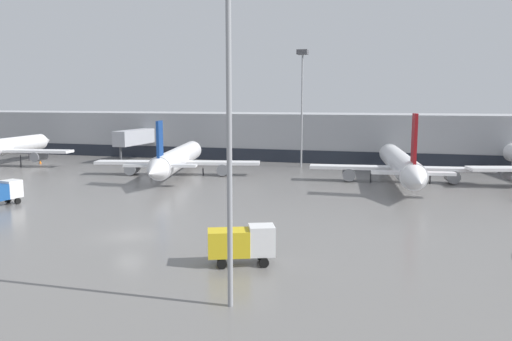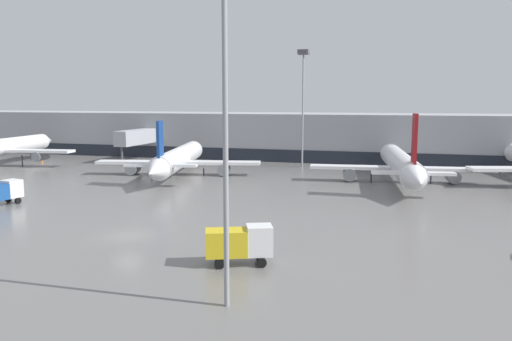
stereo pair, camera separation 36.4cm
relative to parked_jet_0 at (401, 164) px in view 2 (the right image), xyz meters
The scene contains 11 objects.
ground_plane 42.35m from the parked_jet_0, 122.05° to the right, with size 320.00×320.00×0.00m, color slate.
terminal_building 34.54m from the parked_jet_0, 130.78° to the left, with size 160.00×27.57×9.00m.
parked_jet_0 is the anchor object (origin of this frame).
parked_jet_1 33.41m from the parked_jet_0, behind, with size 25.58×33.49×8.90m.
parked_jet_3 68.03m from the parked_jet_0, behind, with size 26.69×31.92×10.25m.
service_truck_1 51.22m from the parked_jet_0, 145.97° to the right, with size 2.71×4.93×2.68m.
service_truck_2 41.82m from the parked_jet_0, 104.94° to the right, with size 5.00×3.33×2.81m.
traffic_cone_0 39.46m from the parked_jet_0, behind, with size 0.40×0.40×0.75m.
traffic_cone_1 64.03m from the parked_jet_0, behind, with size 0.42×0.42×0.74m.
apron_light_mast_0 49.92m from the parked_jet_0, 101.03° to the right, with size 1.80×1.80×19.29m.
apron_light_mast_2 24.60m from the parked_jet_0, 142.67° to the left, with size 1.80×1.80×20.11m.
Camera 2 is at (22.30, -37.02, 11.55)m, focal length 35.00 mm.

